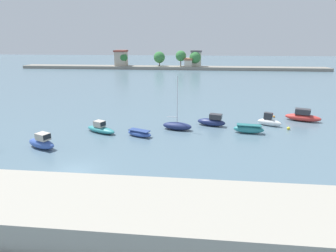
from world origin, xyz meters
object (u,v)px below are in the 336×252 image
at_px(moored_boat_5, 212,121).
at_px(moored_boat_6, 249,129).
at_px(mooring_buoy_1, 274,117).
at_px(moored_boat_7, 269,121).
at_px(moored_boat_1, 42,142).
at_px(mooring_buoy_0, 288,128).
at_px(moored_boat_2, 101,129).
at_px(moored_boat_8, 303,116).
at_px(moored_boat_3, 139,133).
at_px(moored_boat_4, 177,126).

relative_size(moored_boat_5, moored_boat_6, 1.07).
bearing_deg(moored_boat_5, moored_boat_6, -15.43).
height_order(moored_boat_5, mooring_buoy_1, moored_boat_5).
relative_size(moored_boat_7, mooring_buoy_1, 10.52).
bearing_deg(moored_boat_7, moored_boat_1, -129.76).
distance_m(moored_boat_6, mooring_buoy_0, 5.94).
distance_m(moored_boat_2, moored_boat_6, 19.27).
bearing_deg(moored_boat_7, moored_boat_2, -139.06).
height_order(moored_boat_6, mooring_buoy_1, moored_boat_6).
distance_m(moored_boat_6, moored_boat_8, 11.20).
bearing_deg(moored_boat_6, moored_boat_5, 155.39).
height_order(moored_boat_3, moored_boat_6, moored_boat_6).
distance_m(moored_boat_1, moored_boat_7, 29.65).
bearing_deg(moored_boat_7, moored_boat_3, -132.19).
bearing_deg(mooring_buoy_1, moored_boat_7, -112.31).
xyz_separation_m(moored_boat_1, mooring_buoy_0, (29.49, 9.71, -0.48)).
height_order(moored_boat_3, mooring_buoy_1, moored_boat_3).
height_order(moored_boat_4, mooring_buoy_1, moored_boat_4).
bearing_deg(mooring_buoy_1, moored_boat_1, -151.39).
xyz_separation_m(moored_boat_6, mooring_buoy_0, (5.61, 1.93, -0.33)).
relative_size(moored_boat_1, mooring_buoy_1, 12.68).
bearing_deg(mooring_buoy_0, moored_boat_8, 54.04).
bearing_deg(moored_boat_7, mooring_buoy_1, 95.19).
height_order(moored_boat_1, mooring_buoy_1, moored_boat_1).
distance_m(moored_boat_5, moored_boat_6, 5.37).
relative_size(moored_boat_3, moored_boat_6, 0.91).
distance_m(moored_boat_3, moored_boat_5, 10.82).
bearing_deg(moored_boat_7, moored_boat_8, 55.54).
bearing_deg(moored_boat_2, moored_boat_5, 43.47).
xyz_separation_m(moored_boat_3, mooring_buoy_1, (19.14, 10.86, -0.24)).
xyz_separation_m(moored_boat_3, moored_boat_7, (17.31, 6.41, 0.23)).
bearing_deg(moored_boat_3, moored_boat_8, 44.45).
bearing_deg(mooring_buoy_1, moored_boat_2, -158.05).
height_order(moored_boat_4, moored_boat_6, moored_boat_4).
bearing_deg(mooring_buoy_1, moored_boat_4, -152.42).
relative_size(moored_boat_2, moored_boat_5, 1.13).
height_order(moored_boat_7, moored_boat_8, moored_boat_7).
distance_m(moored_boat_1, moored_boat_5, 22.03).
bearing_deg(moored_boat_4, moored_boat_2, -155.63).
relative_size(moored_boat_7, mooring_buoy_0, 7.80).
bearing_deg(moored_boat_2, moored_boat_1, -101.63).
relative_size(moored_boat_5, moored_boat_8, 0.81).
xyz_separation_m(moored_boat_3, moored_boat_5, (9.28, 5.55, 0.25)).
bearing_deg(moored_boat_8, mooring_buoy_0, -105.91).
bearing_deg(moored_boat_1, moored_boat_6, 41.84).
height_order(moored_boat_3, moored_boat_8, moored_boat_8).
xyz_separation_m(moored_boat_8, mooring_buoy_0, (-3.42, -4.71, -0.49)).
distance_m(moored_boat_7, moored_boat_8, 6.31).
xyz_separation_m(moored_boat_6, mooring_buoy_1, (5.29, 8.12, -0.39)).
xyz_separation_m(moored_boat_2, moored_boat_3, (5.34, -0.99, -0.12)).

